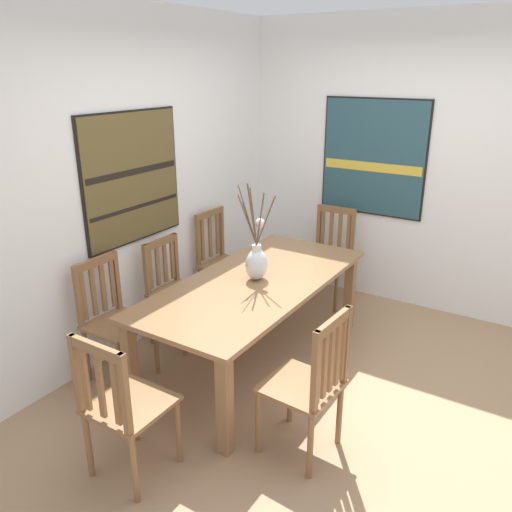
# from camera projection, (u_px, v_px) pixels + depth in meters

# --- Properties ---
(ground_plane) EXTENTS (6.40, 6.40, 0.03)m
(ground_plane) POSITION_uv_depth(u_px,v_px,m) (339.00, 398.00, 3.71)
(ground_plane) COLOR #A37F5B
(wall_back) EXTENTS (6.40, 0.12, 2.70)m
(wall_back) POSITION_uv_depth(u_px,v_px,m) (137.00, 182.00, 4.17)
(wall_back) COLOR white
(wall_back) RESTS_ON ground_plane
(wall_side) EXTENTS (0.12, 6.40, 2.70)m
(wall_side) POSITION_uv_depth(u_px,v_px,m) (430.00, 169.00, 4.71)
(wall_side) COLOR white
(wall_side) RESTS_ON ground_plane
(dining_table) EXTENTS (2.06, 0.93, 0.72)m
(dining_table) POSITION_uv_depth(u_px,v_px,m) (255.00, 291.00, 3.90)
(dining_table) COLOR #8E6642
(dining_table) RESTS_ON ground_plane
(centerpiece_vase) EXTENTS (0.23, 0.27, 0.75)m
(centerpiece_vase) POSITION_uv_depth(u_px,v_px,m) (257.00, 261.00, 3.83)
(centerpiece_vase) COLOR silver
(centerpiece_vase) RESTS_ON dining_table
(chair_0) EXTENTS (0.42, 0.42, 0.93)m
(chair_0) POSITION_uv_depth(u_px,v_px,m) (123.00, 405.00, 2.83)
(chair_0) COLOR brown
(chair_0) RESTS_ON ground_plane
(chair_1) EXTENTS (0.44, 0.44, 0.94)m
(chair_1) POSITION_uv_depth(u_px,v_px,m) (329.00, 254.00, 5.07)
(chair_1) COLOR brown
(chair_1) RESTS_ON ground_plane
(chair_2) EXTENTS (0.43, 0.43, 0.96)m
(chair_2) POSITION_uv_depth(u_px,v_px,m) (221.00, 260.00, 4.93)
(chair_2) COLOR brown
(chair_2) RESTS_ON ground_plane
(chair_3) EXTENTS (0.43, 0.43, 0.93)m
(chair_3) POSITION_uv_depth(u_px,v_px,m) (113.00, 318.00, 3.80)
(chair_3) COLOR brown
(chair_3) RESTS_ON ground_plane
(chair_4) EXTENTS (0.44, 0.44, 0.96)m
(chair_4) POSITION_uv_depth(u_px,v_px,m) (310.00, 382.00, 3.00)
(chair_4) COLOR brown
(chair_4) RESTS_ON ground_plane
(chair_5) EXTENTS (0.42, 0.42, 0.89)m
(chair_5) POSITION_uv_depth(u_px,v_px,m) (175.00, 289.00, 4.33)
(chair_5) COLOR brown
(chair_5) RESTS_ON ground_plane
(painting_on_back_wall) EXTENTS (1.01, 0.05, 1.03)m
(painting_on_back_wall) POSITION_uv_depth(u_px,v_px,m) (132.00, 178.00, 4.03)
(painting_on_back_wall) COLOR black
(painting_on_side_wall) EXTENTS (0.05, 1.02, 1.10)m
(painting_on_side_wall) POSITION_uv_depth(u_px,v_px,m) (373.00, 158.00, 4.90)
(painting_on_side_wall) COLOR black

